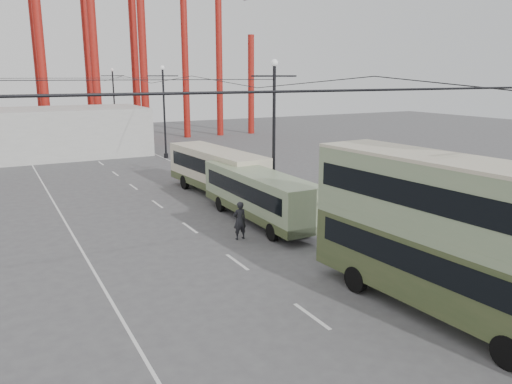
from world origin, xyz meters
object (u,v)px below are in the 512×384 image
double_decker_bus (445,229)px  pedestrian (240,220)px  single_decker_green (259,194)px  single_decker_cream (216,170)px

double_decker_bus → pedestrian: size_ratio=5.30×
single_decker_green → pedestrian: single_decker_green is taller
single_decker_green → single_decker_cream: bearing=85.7°
pedestrian → single_decker_cream: bearing=-109.3°
double_decker_bus → single_decker_cream: bearing=84.5°
pedestrian → single_decker_green: bearing=-137.3°
double_decker_bus → pedestrian: bearing=98.9°
double_decker_bus → single_decker_cream: double_decker_bus is taller
single_decker_green → pedestrian: (-2.43, -2.40, -0.64)m
double_decker_bus → pedestrian: 11.35m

